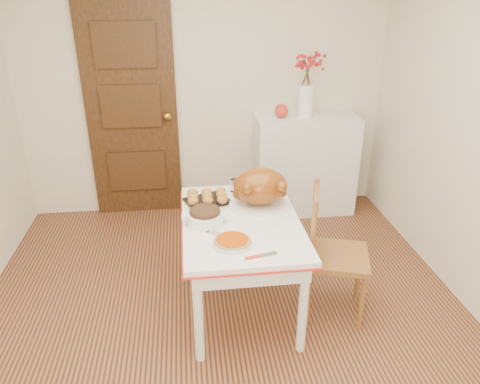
{
  "coord_description": "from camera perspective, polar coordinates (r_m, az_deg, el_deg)",
  "views": [
    {
      "loc": [
        -0.2,
        -2.32,
        2.13
      ],
      "look_at": [
        0.14,
        0.38,
        0.88
      ],
      "focal_mm": 33.67,
      "sensor_mm": 36.0,
      "label": 1
    }
  ],
  "objects": [
    {
      "name": "floor",
      "position": [
        3.15,
        -1.66,
        -17.74
      ],
      "size": [
        3.5,
        4.0,
        0.0
      ],
      "primitive_type": "cube",
      "color": "#421D0C",
      "rests_on": "ground"
    },
    {
      "name": "wall_back",
      "position": [
        4.41,
        -4.48,
        13.16
      ],
      "size": [
        3.5,
        0.0,
        2.5
      ],
      "primitive_type": "cube",
      "color": "beige",
      "rests_on": "ground"
    },
    {
      "name": "door_back",
      "position": [
        4.45,
        -13.53,
        9.77
      ],
      "size": [
        0.85,
        0.06,
        2.06
      ],
      "primitive_type": "cube",
      "color": "black",
      "rests_on": "ground"
    },
    {
      "name": "sideboard",
      "position": [
        4.56,
        8.14,
        3.45
      ],
      "size": [
        0.98,
        0.44,
        0.98
      ],
      "primitive_type": "cube",
      "color": "silver",
      "rests_on": "floor"
    },
    {
      "name": "kitchen_table",
      "position": [
        3.21,
        0.11,
        -9.0
      ],
      "size": [
        0.8,
        1.17,
        0.7
      ],
      "primitive_type": null,
      "color": "white",
      "rests_on": "floor"
    },
    {
      "name": "chair_oak",
      "position": [
        3.16,
        12.3,
        -7.64
      ],
      "size": [
        0.52,
        0.52,
        0.93
      ],
      "primitive_type": null,
      "rotation": [
        0.0,
        0.0,
        1.27
      ],
      "color": "brown",
      "rests_on": "floor"
    },
    {
      "name": "berry_vase",
      "position": [
        4.33,
        8.45,
        13.41
      ],
      "size": [
        0.32,
        0.32,
        0.63
      ],
      "primitive_type": null,
      "color": "white",
      "rests_on": "sideboard"
    },
    {
      "name": "apple",
      "position": [
        4.33,
        5.28,
        10.21
      ],
      "size": [
        0.13,
        0.13,
        0.13
      ],
      "primitive_type": "sphere",
      "color": "red",
      "rests_on": "sideboard"
    },
    {
      "name": "turkey_platter",
      "position": [
        3.14,
        2.58,
        0.47
      ],
      "size": [
        0.48,
        0.4,
        0.28
      ],
      "primitive_type": null,
      "rotation": [
        0.0,
        0.0,
        -0.12
      ],
      "color": "brown",
      "rests_on": "kitchen_table"
    },
    {
      "name": "pumpkin_pie",
      "position": [
        2.73,
        -0.97,
        -6.23
      ],
      "size": [
        0.26,
        0.26,
        0.05
      ],
      "primitive_type": "cylinder",
      "rotation": [
        0.0,
        0.0,
        0.13
      ],
      "color": "#B03A02",
      "rests_on": "kitchen_table"
    },
    {
      "name": "stuffing_dish",
      "position": [
        2.96,
        -4.46,
        -2.97
      ],
      "size": [
        0.36,
        0.31,
        0.12
      ],
      "primitive_type": null,
      "rotation": [
        0.0,
        0.0,
        -0.28
      ],
      "color": "#3E2815",
      "rests_on": "kitchen_table"
    },
    {
      "name": "rolls_tray",
      "position": [
        3.25,
        -4.18,
        -0.66
      ],
      "size": [
        0.36,
        0.32,
        0.08
      ],
      "primitive_type": null,
      "rotation": [
        0.0,
        0.0,
        0.38
      ],
      "color": "#CA7732",
      "rests_on": "kitchen_table"
    },
    {
      "name": "pie_server",
      "position": [
        2.63,
        2.67,
        -8.04
      ],
      "size": [
        0.21,
        0.1,
        0.01
      ],
      "primitive_type": null,
      "rotation": [
        0.0,
        0.0,
        0.22
      ],
      "color": "silver",
      "rests_on": "kitchen_table"
    },
    {
      "name": "carving_knife",
      "position": [
        2.86,
        -3.32,
        -5.16
      ],
      "size": [
        0.26,
        0.21,
        0.01
      ],
      "primitive_type": null,
      "rotation": [
        0.0,
        0.0,
        -0.61
      ],
      "color": "silver",
      "rests_on": "kitchen_table"
    },
    {
      "name": "drinking_glass",
      "position": [
        3.41,
        -0.78,
        0.85
      ],
      "size": [
        0.06,
        0.06,
        0.1
      ],
      "primitive_type": "cylinder",
      "rotation": [
        0.0,
        0.0,
        -0.03
      ],
      "color": "white",
      "rests_on": "kitchen_table"
    },
    {
      "name": "shaker_pair",
      "position": [
        3.45,
        4.26,
        1.04
      ],
      "size": [
        0.1,
        0.06,
        0.1
      ],
      "primitive_type": null,
      "rotation": [
        0.0,
        0.0,
        0.22
      ],
      "color": "white",
      "rests_on": "kitchen_table"
    }
  ]
}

